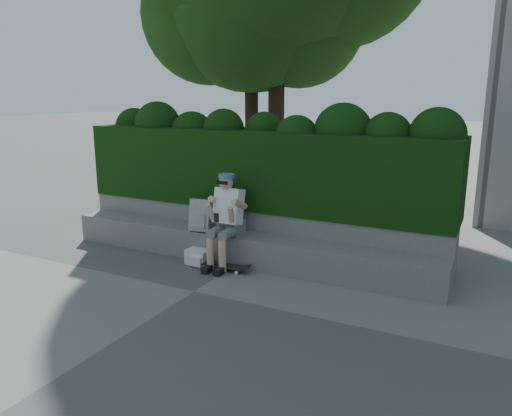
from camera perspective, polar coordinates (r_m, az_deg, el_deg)
The scene contains 8 objects.
ground at distance 6.64m, azimuth -7.09°, elevation -9.44°, with size 80.00×80.00×0.00m, color slate.
bench_ledge at distance 7.56m, azimuth -1.85°, elevation -4.63°, with size 6.00×0.45×0.45m, color gray.
planter_wall at distance 7.92m, azimuth -0.21°, elevation -2.65°, with size 6.00×0.50×0.75m, color gray.
hedge at distance 7.90m, azimuth 0.53°, elevation 4.56°, with size 6.00×1.00×1.20m, color black.
person at distance 7.32m, azimuth -3.38°, elevation -0.97°, with size 0.40×0.76×1.38m.
skateboard at distance 7.33m, azimuth -3.86°, elevation -6.58°, with size 0.77×0.23×0.08m.
backpack_plaid at distance 7.66m, azimuth -6.28°, elevation -0.82°, with size 0.33×0.18×0.49m, color silver.
backpack_ground at distance 7.58m, azimuth -6.60°, elevation -5.57°, with size 0.35×0.24×0.22m, color white.
Camera 1 is at (3.47, -5.05, 2.57)m, focal length 35.00 mm.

